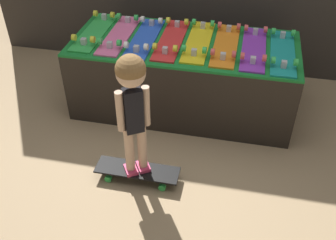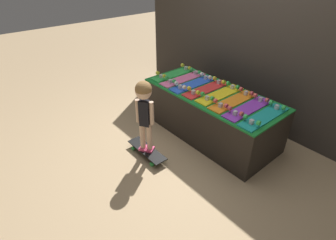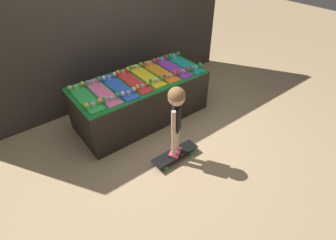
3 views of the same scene
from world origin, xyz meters
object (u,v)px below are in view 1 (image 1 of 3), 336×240
Objects in this scene: skateboard_pink_on_rack at (119,34)px; child at (132,95)px; skateboard_green_on_rack at (95,31)px; skateboard_teal_on_rack at (283,51)px; skateboard_on_floor at (137,171)px; skateboard_red_on_rack at (171,39)px; skateboard_purple_on_rack at (254,47)px; skateboard_yellow_on_rack at (199,41)px; skateboard_orange_on_rack at (226,44)px; skateboard_blue_on_rack at (145,37)px.

skateboard_pink_on_rack is 0.81× the size of child.
skateboard_teal_on_rack is at bearing -1.36° from skateboard_green_on_rack.
skateboard_teal_on_rack is at bearing 45.30° from skateboard_on_floor.
skateboard_pink_on_rack is 1.00× the size of skateboard_red_on_rack.
skateboard_purple_on_rack is at bearing 176.04° from skateboard_teal_on_rack.
skateboard_yellow_on_rack is 1.19m from skateboard_on_floor.
child is (-0.94, -0.95, 0.09)m from skateboard_teal_on_rack.
child is at bearing -57.75° from skateboard_green_on_rack.
skateboard_orange_on_rack is 1.00× the size of skateboard_purple_on_rack.
skateboard_red_on_rack is 1.00× the size of skateboard_orange_on_rack.
skateboard_red_on_rack is at bearing -0.81° from skateboard_green_on_rack.
skateboard_on_floor is at bearing -126.59° from skateboard_purple_on_rack.
skateboard_blue_on_rack is at bearing -177.90° from skateboard_orange_on_rack.
skateboard_teal_on_rack reaches higher than skateboard_on_floor.
skateboard_blue_on_rack is 1.23× the size of skateboard_on_floor.
skateboard_on_floor is (0.18, -0.96, -0.58)m from skateboard_blue_on_rack.
skateboard_on_floor is at bearing -79.53° from skateboard_blue_on_rack.
skateboard_red_on_rack is (0.45, 0.00, 0.00)m from skateboard_pink_on_rack.
child reaches higher than skateboard_purple_on_rack.
child reaches higher than skateboard_red_on_rack.
skateboard_yellow_on_rack is (0.22, 0.02, 0.00)m from skateboard_red_on_rack.
skateboard_teal_on_rack is 0.81× the size of child.
skateboard_pink_on_rack is (0.22, -0.01, 0.00)m from skateboard_green_on_rack.
skateboard_purple_on_rack is at bearing 0.72° from skateboard_blue_on_rack.
skateboard_blue_on_rack is 1.00× the size of skateboard_purple_on_rack.
child is at bearing -134.70° from skateboard_teal_on_rack.
skateboard_purple_on_rack is (1.35, -0.02, 0.00)m from skateboard_green_on_rack.
skateboard_teal_on_rack is at bearing -0.22° from skateboard_blue_on_rack.
skateboard_blue_on_rack is 0.98m from child.
skateboard_blue_on_rack is 1.12m from skateboard_teal_on_rack.
skateboard_orange_on_rack is at bearing 2.10° from skateboard_blue_on_rack.
skateboard_orange_on_rack is (1.12, -0.01, 0.00)m from skateboard_green_on_rack.
skateboard_red_on_rack is at bearing 55.73° from child.
child is (0.63, -0.99, 0.09)m from skateboard_green_on_rack.
skateboard_teal_on_rack is (0.90, -0.03, 0.00)m from skateboard_red_on_rack.
skateboard_orange_on_rack reaches higher than skateboard_on_floor.
skateboard_green_on_rack is at bearing 179.19° from skateboard_red_on_rack.
skateboard_blue_on_rack and skateboard_orange_on_rack have the same top height.
skateboard_yellow_on_rack is at bearing 5.01° from skateboard_blue_on_rack.
skateboard_yellow_on_rack is 0.67m from skateboard_teal_on_rack.
skateboard_purple_on_rack is 0.81× the size of child.
child is at bearing -92.75° from skateboard_red_on_rack.
skateboard_orange_on_rack is (0.22, -0.01, 0.00)m from skateboard_yellow_on_rack.
skateboard_orange_on_rack is 0.45m from skateboard_teal_on_rack.
child is (-0.72, -0.97, 0.09)m from skateboard_purple_on_rack.
skateboard_yellow_on_rack and skateboard_purple_on_rack have the same top height.
skateboard_teal_on_rack is at bearing -3.71° from skateboard_yellow_on_rack.
skateboard_pink_on_rack is at bearing -179.61° from skateboard_orange_on_rack.
skateboard_green_on_rack is 1.00× the size of skateboard_pink_on_rack.
skateboard_orange_on_rack and skateboard_teal_on_rack have the same top height.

